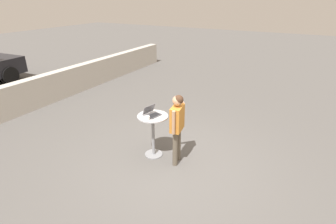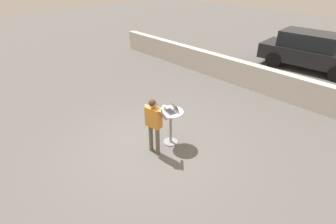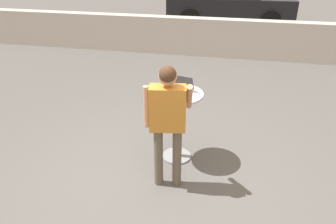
{
  "view_description": "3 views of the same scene",
  "coord_description": "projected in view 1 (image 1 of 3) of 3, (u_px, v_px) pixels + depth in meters",
  "views": [
    {
      "loc": [
        -4.25,
        -2.16,
        3.39
      ],
      "look_at": [
        0.31,
        0.33,
        1.08
      ],
      "focal_mm": 28.0,
      "sensor_mm": 36.0,
      "label": 1
    },
    {
      "loc": [
        4.44,
        -3.58,
        4.43
      ],
      "look_at": [
        0.37,
        0.29,
        1.21
      ],
      "focal_mm": 28.0,
      "sensor_mm": 36.0,
      "label": 2
    },
    {
      "loc": [
        0.82,
        -3.21,
        2.74
      ],
      "look_at": [
        0.08,
        0.29,
        0.88
      ],
      "focal_mm": 35.0,
      "sensor_mm": 36.0,
      "label": 3
    }
  ],
  "objects": [
    {
      "name": "cafe_table",
      "position": [
        153.0,
        129.0,
        5.83
      ],
      "size": [
        0.68,
        0.68,
        1.0
      ],
      "color": "gray",
      "rests_on": "ground_plane"
    },
    {
      "name": "pavement_kerb",
      "position": [
        14.0,
        100.0,
        7.94
      ],
      "size": [
        16.32,
        0.35,
        0.99
      ],
      "color": "beige",
      "rests_on": "ground_plane"
    },
    {
      "name": "standing_person",
      "position": [
        177.0,
        122.0,
        5.43
      ],
      "size": [
        0.56,
        0.4,
        1.59
      ],
      "color": "brown",
      "rests_on": "ground_plane"
    },
    {
      "name": "coffee_mug",
      "position": [
        148.0,
        118.0,
        5.48
      ],
      "size": [
        0.12,
        0.09,
        0.09
      ],
      "color": "white",
      "rests_on": "cafe_table"
    },
    {
      "name": "laptop",
      "position": [
        152.0,
        113.0,
        5.7
      ],
      "size": [
        0.38,
        0.36,
        0.22
      ],
      "color": "#515156",
      "rests_on": "cafe_table"
    },
    {
      "name": "ground_plane",
      "position": [
        175.0,
        165.0,
        5.73
      ],
      "size": [
        50.0,
        50.0,
        0.0
      ],
      "primitive_type": "plane",
      "color": "#5B5956"
    }
  ]
}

